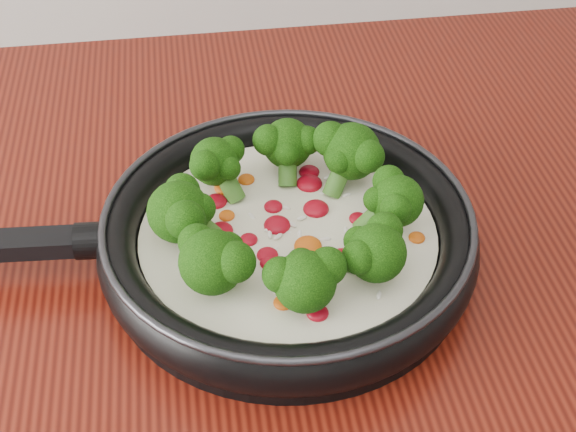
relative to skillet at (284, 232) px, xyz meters
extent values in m
cylinder|color=black|center=(0.00, 0.00, -0.03)|extent=(0.32, 0.32, 0.01)
torus|color=black|center=(0.00, 0.00, 0.00)|extent=(0.34, 0.34, 0.03)
torus|color=#2D2D33|center=(0.00, 0.00, 0.02)|extent=(0.33, 0.33, 0.01)
cylinder|color=black|center=(-0.16, 0.01, 0.00)|extent=(0.03, 0.03, 0.03)
cylinder|color=white|center=(0.00, 0.00, -0.01)|extent=(0.27, 0.27, 0.02)
ellipsoid|color=#9C0717|center=(0.01, -0.09, 0.00)|extent=(0.02, 0.02, 0.01)
ellipsoid|color=#9C0717|center=(0.08, 0.00, 0.00)|extent=(0.03, 0.03, 0.01)
ellipsoid|color=#DB560E|center=(0.11, -0.02, 0.00)|extent=(0.02, 0.02, 0.01)
ellipsoid|color=#9C0717|center=(0.04, -0.04, 0.00)|extent=(0.03, 0.03, 0.01)
ellipsoid|color=#9C0717|center=(0.06, 0.01, 0.00)|extent=(0.02, 0.02, 0.01)
ellipsoid|color=#DB560E|center=(-0.05, 0.03, 0.00)|extent=(0.02, 0.02, 0.01)
ellipsoid|color=#9C0717|center=(-0.02, -0.04, 0.00)|extent=(0.02, 0.02, 0.01)
ellipsoid|color=#9C0717|center=(0.03, 0.06, 0.00)|extent=(0.03, 0.03, 0.01)
ellipsoid|color=#DB560E|center=(-0.01, -0.08, 0.00)|extent=(0.02, 0.02, 0.01)
ellipsoid|color=#9C0717|center=(-0.07, 0.01, 0.00)|extent=(0.03, 0.03, 0.01)
ellipsoid|color=#9C0717|center=(-0.05, 0.01, 0.00)|extent=(0.03, 0.03, 0.01)
ellipsoid|color=#DB560E|center=(-0.06, 0.05, 0.00)|extent=(0.02, 0.02, 0.01)
ellipsoid|color=#9C0717|center=(0.00, 0.01, 0.00)|extent=(0.03, 0.03, 0.01)
ellipsoid|color=#9C0717|center=(-0.03, -0.01, 0.00)|extent=(0.02, 0.02, 0.01)
ellipsoid|color=#DB560E|center=(-0.02, 0.07, 0.00)|extent=(0.02, 0.02, 0.01)
ellipsoid|color=#9C0717|center=(-0.02, -0.03, 0.00)|extent=(0.02, 0.02, 0.01)
ellipsoid|color=#9C0717|center=(0.03, 0.08, 0.00)|extent=(0.03, 0.03, 0.01)
ellipsoid|color=#DB560E|center=(-0.04, 0.06, 0.00)|extent=(0.03, 0.03, 0.01)
ellipsoid|color=#9C0717|center=(-0.05, 0.05, 0.00)|extent=(0.03, 0.03, 0.01)
ellipsoid|color=#9C0717|center=(0.03, 0.02, 0.00)|extent=(0.03, 0.03, 0.01)
ellipsoid|color=#DB560E|center=(0.02, -0.02, 0.00)|extent=(0.03, 0.03, 0.01)
ellipsoid|color=#9C0717|center=(0.00, 0.03, 0.00)|extent=(0.02, 0.02, 0.01)
ellipsoid|color=white|center=(0.07, 0.01, 0.00)|extent=(0.01, 0.00, 0.00)
ellipsoid|color=white|center=(0.01, 0.00, 0.00)|extent=(0.01, 0.01, 0.00)
ellipsoid|color=white|center=(0.01, 0.01, 0.00)|extent=(0.01, 0.01, 0.00)
ellipsoid|color=white|center=(0.02, -0.02, 0.00)|extent=(0.00, 0.01, 0.00)
ellipsoid|color=white|center=(0.05, 0.07, 0.00)|extent=(0.01, 0.01, 0.00)
ellipsoid|color=white|center=(-0.01, -0.02, 0.00)|extent=(0.01, 0.01, 0.00)
ellipsoid|color=white|center=(0.06, 0.04, 0.00)|extent=(0.01, 0.01, 0.00)
ellipsoid|color=white|center=(0.10, 0.05, 0.00)|extent=(0.01, 0.00, 0.00)
ellipsoid|color=white|center=(0.02, 0.01, 0.00)|extent=(0.01, 0.01, 0.00)
ellipsoid|color=white|center=(0.03, -0.01, 0.00)|extent=(0.01, 0.00, 0.00)
ellipsoid|color=white|center=(0.05, 0.04, 0.00)|extent=(0.01, 0.01, 0.00)
ellipsoid|color=white|center=(0.00, 0.00, 0.00)|extent=(0.01, 0.01, 0.00)
ellipsoid|color=white|center=(-0.02, 0.02, 0.00)|extent=(0.01, 0.01, 0.00)
ellipsoid|color=white|center=(-0.01, -0.01, 0.00)|extent=(0.01, 0.01, 0.00)
ellipsoid|color=white|center=(-0.05, 0.05, 0.00)|extent=(0.01, 0.01, 0.00)
ellipsoid|color=white|center=(-0.06, 0.01, 0.00)|extent=(0.01, 0.01, 0.00)
ellipsoid|color=white|center=(-0.01, 0.00, 0.00)|extent=(0.01, 0.00, 0.00)
ellipsoid|color=white|center=(0.01, 0.03, 0.00)|extent=(0.01, 0.01, 0.00)
ellipsoid|color=white|center=(-0.01, -0.07, 0.00)|extent=(0.01, 0.01, 0.00)
ellipsoid|color=white|center=(0.04, 0.05, 0.00)|extent=(0.01, 0.00, 0.00)
ellipsoid|color=white|center=(0.05, 0.00, 0.00)|extent=(0.01, 0.01, 0.00)
ellipsoid|color=white|center=(-0.01, 0.00, 0.00)|extent=(0.00, 0.01, 0.00)
ellipsoid|color=white|center=(0.06, -0.08, 0.00)|extent=(0.01, 0.01, 0.00)
cylinder|color=#487F29|center=(0.07, -0.01, 0.01)|extent=(0.04, 0.02, 0.04)
sphere|color=black|center=(0.09, -0.01, 0.03)|extent=(0.05, 0.05, 0.04)
sphere|color=black|center=(0.09, 0.01, 0.04)|extent=(0.03, 0.03, 0.03)
sphere|color=black|center=(0.09, -0.03, 0.04)|extent=(0.03, 0.03, 0.03)
sphere|color=black|center=(0.07, -0.01, 0.03)|extent=(0.02, 0.02, 0.02)
cylinder|color=#487F29|center=(0.05, 0.05, 0.01)|extent=(0.04, 0.04, 0.04)
sphere|color=black|center=(0.07, 0.06, 0.03)|extent=(0.05, 0.05, 0.05)
sphere|color=black|center=(0.05, 0.07, 0.04)|extent=(0.03, 0.03, 0.03)
sphere|color=black|center=(0.08, 0.04, 0.04)|extent=(0.03, 0.03, 0.03)
sphere|color=black|center=(0.06, 0.05, 0.03)|extent=(0.03, 0.03, 0.03)
cylinder|color=#487F29|center=(0.01, 0.07, 0.01)|extent=(0.02, 0.03, 0.03)
sphere|color=black|center=(0.02, 0.09, 0.03)|extent=(0.05, 0.05, 0.05)
sphere|color=black|center=(0.00, 0.08, 0.04)|extent=(0.03, 0.03, 0.03)
sphere|color=black|center=(0.03, 0.08, 0.03)|extent=(0.03, 0.03, 0.03)
sphere|color=black|center=(0.01, 0.07, 0.03)|extent=(0.02, 0.02, 0.02)
cylinder|color=#487F29|center=(-0.04, 0.05, 0.01)|extent=(0.03, 0.04, 0.03)
sphere|color=black|center=(-0.05, 0.07, 0.03)|extent=(0.05, 0.05, 0.04)
sphere|color=black|center=(-0.06, 0.05, 0.04)|extent=(0.03, 0.03, 0.03)
sphere|color=black|center=(-0.04, 0.07, 0.03)|extent=(0.03, 0.03, 0.02)
sphere|color=black|center=(-0.04, 0.05, 0.03)|extent=(0.02, 0.02, 0.02)
cylinder|color=#487F29|center=(-0.07, 0.00, 0.01)|extent=(0.03, 0.02, 0.04)
sphere|color=black|center=(-0.09, 0.00, 0.03)|extent=(0.05, 0.05, 0.05)
sphere|color=black|center=(-0.08, -0.02, 0.04)|extent=(0.03, 0.03, 0.03)
sphere|color=black|center=(-0.08, 0.02, 0.04)|extent=(0.03, 0.03, 0.03)
sphere|color=black|center=(-0.07, 0.00, 0.03)|extent=(0.03, 0.03, 0.03)
cylinder|color=#487F29|center=(-0.05, -0.05, 0.01)|extent=(0.04, 0.03, 0.04)
sphere|color=black|center=(-0.06, -0.06, 0.03)|extent=(0.05, 0.05, 0.05)
sphere|color=black|center=(-0.05, -0.07, 0.04)|extent=(0.03, 0.03, 0.03)
sphere|color=black|center=(-0.07, -0.04, 0.04)|extent=(0.03, 0.03, 0.03)
sphere|color=black|center=(-0.05, -0.05, 0.03)|extent=(0.03, 0.03, 0.03)
cylinder|color=#487F29|center=(0.00, -0.07, 0.01)|extent=(0.02, 0.03, 0.03)
sphere|color=black|center=(0.00, -0.09, 0.03)|extent=(0.05, 0.05, 0.05)
sphere|color=black|center=(0.02, -0.08, 0.04)|extent=(0.03, 0.03, 0.03)
sphere|color=black|center=(-0.01, -0.08, 0.03)|extent=(0.03, 0.03, 0.03)
sphere|color=black|center=(0.00, -0.07, 0.03)|extent=(0.02, 0.02, 0.02)
cylinder|color=#487F29|center=(0.05, -0.05, 0.01)|extent=(0.03, 0.04, 0.04)
sphere|color=black|center=(0.06, -0.07, 0.03)|extent=(0.05, 0.05, 0.05)
sphere|color=black|center=(0.07, -0.05, 0.04)|extent=(0.03, 0.03, 0.03)
sphere|color=black|center=(0.05, -0.07, 0.04)|extent=(0.03, 0.03, 0.03)
sphere|color=black|center=(0.05, -0.05, 0.03)|extent=(0.02, 0.02, 0.02)
camera|label=1|loc=(-0.07, -0.48, 0.44)|focal=49.32mm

